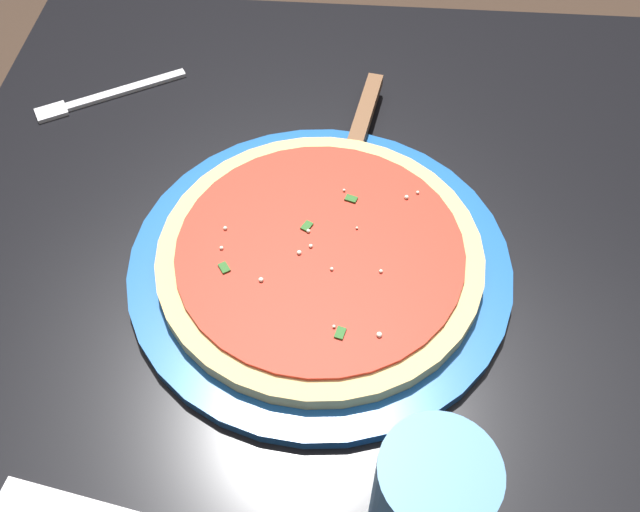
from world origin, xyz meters
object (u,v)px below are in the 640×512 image
pizza_server (357,138)px  fork (103,97)px  serving_plate (320,264)px  cup_tall_drink (430,499)px  pizza (320,254)px

pizza_server → fork: size_ratio=1.33×
serving_plate → fork: size_ratio=2.23×
pizza_server → fork: bearing=168.1°
serving_plate → pizza_server: pizza_server is taller
serving_plate → fork: bearing=140.2°
serving_plate → cup_tall_drink: cup_tall_drink is taller
cup_tall_drink → serving_plate: bearing=112.0°
serving_plate → pizza_server: 0.17m
serving_plate → pizza: size_ratio=1.19×
pizza_server → pizza: bearing=-99.7°
serving_plate → cup_tall_drink: 0.27m
serving_plate → cup_tall_drink: (0.10, -0.24, 0.05)m
serving_plate → cup_tall_drink: size_ratio=3.25×
fork → pizza_server: bearing=-11.9°
serving_plate → pizza: bearing=-107.7°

